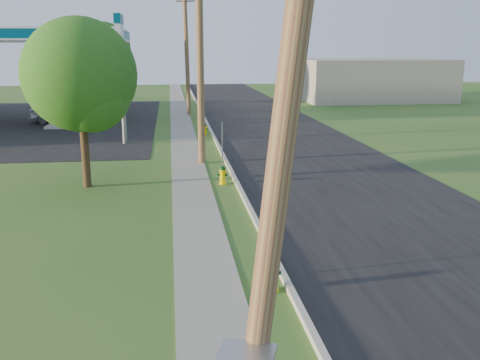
# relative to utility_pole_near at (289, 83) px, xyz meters

# --- Properties ---
(road) EXTENTS (8.00, 120.00, 0.02)m
(road) POSITION_rel_utility_pole_near_xyz_m (5.10, 11.00, -4.79)
(road) COLOR black
(road) RESTS_ON ground
(curb) EXTENTS (0.15, 120.00, 0.15)m
(curb) POSITION_rel_utility_pole_near_xyz_m (1.10, 11.00, -4.73)
(curb) COLOR #A5A296
(curb) RESTS_ON ground
(sidewalk) EXTENTS (1.50, 120.00, 0.03)m
(sidewalk) POSITION_rel_utility_pole_near_xyz_m (-0.65, 11.00, -4.79)
(sidewalk) COLOR gray
(sidewalk) RESTS_ON ground
(utility_pole_near) EXTENTS (1.40, 0.32, 9.48)m
(utility_pole_near) POSITION_rel_utility_pole_near_xyz_m (0.00, 0.00, 0.00)
(utility_pole_near) COLOR brown
(utility_pole_near) RESTS_ON ground
(utility_pole_mid) EXTENTS (1.40, 0.32, 9.80)m
(utility_pole_mid) POSITION_rel_utility_pole_near_xyz_m (-0.00, 18.00, 0.15)
(utility_pole_mid) COLOR brown
(utility_pole_mid) RESTS_ON ground
(utility_pole_far) EXTENTS (1.40, 0.32, 9.50)m
(utility_pole_far) POSITION_rel_utility_pole_near_xyz_m (-0.00, 36.00, 0.00)
(utility_pole_far) COLOR brown
(utility_pole_far) RESTS_ON ground
(sign_post_near) EXTENTS (0.05, 0.04, 2.00)m
(sign_post_near) POSITION_rel_utility_pole_near_xyz_m (0.85, 5.20, -3.80)
(sign_post_near) COLOR gray
(sign_post_near) RESTS_ON ground
(sign_post_mid) EXTENTS (0.05, 0.04, 2.00)m
(sign_post_mid) POSITION_rel_utility_pole_near_xyz_m (0.85, 17.00, -3.80)
(sign_post_mid) COLOR gray
(sign_post_mid) RESTS_ON ground
(sign_post_far) EXTENTS (0.05, 0.04, 2.00)m
(sign_post_far) POSITION_rel_utility_pole_near_xyz_m (0.85, 29.20, -3.80)
(sign_post_far) COLOR gray
(sign_post_far) RESTS_ON ground
(fuel_pump_ne) EXTENTS (1.20, 3.20, 1.90)m
(fuel_pump_ne) POSITION_rel_utility_pole_near_xyz_m (-8.90, 31.00, -4.08)
(fuel_pump_ne) COLOR #A5A296
(fuel_pump_ne) RESTS_ON ground
(fuel_pump_se) EXTENTS (1.20, 3.20, 1.90)m
(fuel_pump_se) POSITION_rel_utility_pole_near_xyz_m (-8.90, 35.00, -4.08)
(fuel_pump_se) COLOR #A5A296
(fuel_pump_se) RESTS_ON ground
(price_pylon) EXTENTS (0.34, 2.04, 6.85)m
(price_pylon) POSITION_rel_utility_pole_near_xyz_m (-3.90, 23.50, 0.63)
(price_pylon) COLOR gray
(price_pylon) RESTS_ON ground
(distant_building) EXTENTS (14.00, 10.00, 4.00)m
(distant_building) POSITION_rel_utility_pole_near_xyz_m (18.60, 46.00, -2.80)
(distant_building) COLOR gray
(distant_building) RESTS_ON ground
(tree_verge) EXTENTS (4.15, 4.15, 6.29)m
(tree_verge) POSITION_rel_utility_pole_near_xyz_m (-4.50, 14.19, -0.75)
(tree_verge) COLOR #372116
(tree_verge) RESTS_ON ground
(tree_lot) EXTENTS (4.86, 4.86, 7.36)m
(tree_lot) POSITION_rel_utility_pole_near_xyz_m (-7.02, 43.52, -0.06)
(tree_lot) COLOR #372116
(tree_lot) RESTS_ON ground
(hydrant_near) EXTENTS (0.42, 0.37, 0.80)m
(hydrant_near) POSITION_rel_utility_pole_near_xyz_m (0.72, 4.50, -4.41)
(hydrant_near) COLOR yellow
(hydrant_near) RESTS_ON ground
(hydrant_mid) EXTENTS (0.39, 0.35, 0.75)m
(hydrant_mid) POSITION_rel_utility_pole_near_xyz_m (0.56, 13.98, -4.44)
(hydrant_mid) COLOR #FED300
(hydrant_mid) RESTS_ON ground
(hydrant_far) EXTENTS (0.35, 0.31, 0.68)m
(hydrant_far) POSITION_rel_utility_pole_near_xyz_m (0.69, 26.15, -4.47)
(hydrant_far) COLOR #F2C002
(hydrant_far) RESTS_ON ground
(car_silver) EXTENTS (4.10, 1.94, 1.36)m
(car_silver) POSITION_rel_utility_pole_near_xyz_m (-9.10, 32.78, -4.13)
(car_silver) COLOR #A5A7AC
(car_silver) RESTS_ON ground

